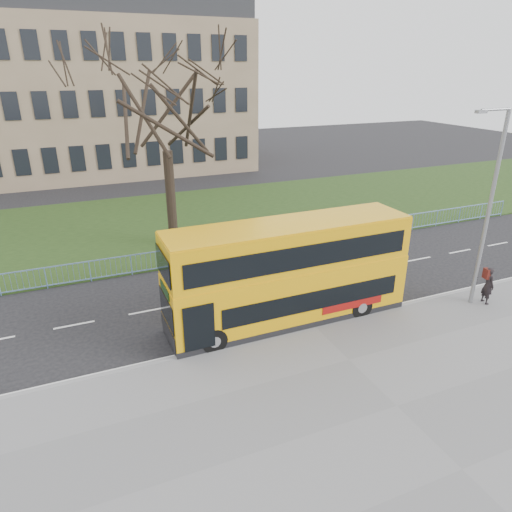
# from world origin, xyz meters

# --- Properties ---
(ground) EXTENTS (120.00, 120.00, 0.00)m
(ground) POSITION_xyz_m (0.00, 0.00, 0.00)
(ground) COLOR black
(ground) RESTS_ON ground
(pavement) EXTENTS (80.00, 10.50, 0.12)m
(pavement) POSITION_xyz_m (0.00, -6.75, 0.06)
(pavement) COLOR slate
(pavement) RESTS_ON ground
(kerb) EXTENTS (80.00, 0.20, 0.14)m
(kerb) POSITION_xyz_m (0.00, -1.55, 0.07)
(kerb) COLOR gray
(kerb) RESTS_ON ground
(grass_verge) EXTENTS (80.00, 15.40, 0.08)m
(grass_verge) POSITION_xyz_m (0.00, 14.30, 0.04)
(grass_verge) COLOR #1C3212
(grass_verge) RESTS_ON ground
(guard_railing) EXTENTS (40.00, 0.12, 1.10)m
(guard_railing) POSITION_xyz_m (0.00, 6.60, 0.55)
(guard_railing) COLOR #77A0D3
(guard_railing) RESTS_ON ground
(bare_tree) EXTENTS (9.15, 9.15, 13.08)m
(bare_tree) POSITION_xyz_m (-3.00, 10.00, 6.62)
(bare_tree) COLOR black
(bare_tree) RESTS_ON grass_verge
(civic_building) EXTENTS (30.00, 15.00, 14.00)m
(civic_building) POSITION_xyz_m (-5.00, 35.00, 7.00)
(civic_building) COLOR #7D674F
(civic_building) RESTS_ON ground
(yellow_bus) EXTENTS (10.05, 2.46, 4.21)m
(yellow_bus) POSITION_xyz_m (-0.67, -0.51, 2.26)
(yellow_bus) COLOR #E5A109
(yellow_bus) RESTS_ON ground
(pedestrian) EXTENTS (0.50, 0.68, 1.70)m
(pedestrian) POSITION_xyz_m (8.01, -2.81, 0.97)
(pedestrian) COLOR black
(pedestrian) RESTS_ON pavement
(street_lamp) EXTENTS (1.76, 0.20, 8.33)m
(street_lamp) POSITION_xyz_m (7.36, -2.54, 4.68)
(street_lamp) COLOR gray
(street_lamp) RESTS_ON pavement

